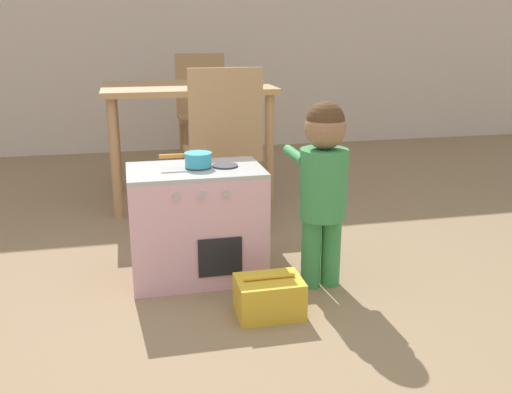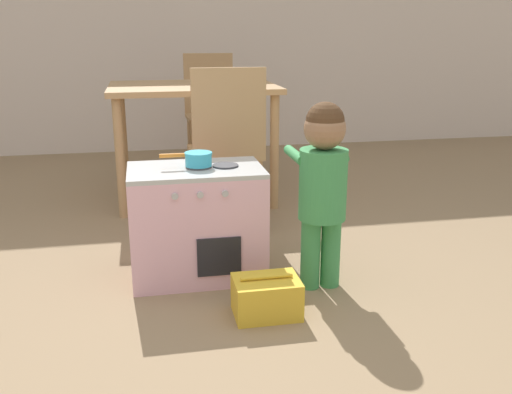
{
  "view_description": "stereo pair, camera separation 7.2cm",
  "coord_description": "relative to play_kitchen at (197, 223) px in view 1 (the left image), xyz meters",
  "views": [
    {
      "loc": [
        -0.27,
        -1.69,
        1.12
      ],
      "look_at": [
        0.28,
        0.7,
        0.39
      ],
      "focal_mm": 40.0,
      "sensor_mm": 36.0,
      "label": 1
    },
    {
      "loc": [
        -0.19,
        -1.7,
        1.12
      ],
      "look_at": [
        0.28,
        0.7,
        0.39
      ],
      "focal_mm": 40.0,
      "sensor_mm": 36.0,
      "label": 2
    }
  ],
  "objects": [
    {
      "name": "ground_plane",
      "position": [
        -0.02,
        -0.77,
        -0.26
      ],
      "size": [
        16.0,
        16.0,
        0.0
      ],
      "primitive_type": "plane",
      "color": "#8E7556"
    },
    {
      "name": "play_kitchen",
      "position": [
        0.0,
        0.0,
        0.0
      ],
      "size": [
        0.6,
        0.39,
        0.52
      ],
      "color": "#EAB2C6",
      "rests_on": "ground_plane"
    },
    {
      "name": "cup_on_table",
      "position": [
        0.21,
        1.13,
        0.54
      ],
      "size": [
        0.08,
        0.08,
        0.08
      ],
      "color": "teal",
      "rests_on": "dining_table"
    },
    {
      "name": "wall_back",
      "position": [
        -0.02,
        2.94,
        1.04
      ],
      "size": [
        10.0,
        0.06,
        2.6
      ],
      "color": "beige",
      "rests_on": "ground_plane"
    },
    {
      "name": "dining_chair_near",
      "position": [
        0.22,
        0.58,
        0.23
      ],
      "size": [
        0.39,
        0.39,
        0.92
      ],
      "color": "tan",
      "rests_on": "ground_plane"
    },
    {
      "name": "toy_basket",
      "position": [
        0.23,
        -0.44,
        -0.18
      ],
      "size": [
        0.26,
        0.19,
        0.17
      ],
      "color": "gold",
      "rests_on": "ground_plane"
    },
    {
      "name": "child_figure",
      "position": [
        0.52,
        -0.22,
        0.25
      ],
      "size": [
        0.23,
        0.34,
        0.83
      ],
      "color": "#3D9351",
      "rests_on": "ground_plane"
    },
    {
      "name": "dining_table",
      "position": [
        0.11,
        1.26,
        0.39
      ],
      "size": [
        1.06,
        0.77,
        0.76
      ],
      "color": "tan",
      "rests_on": "ground_plane"
    },
    {
      "name": "dining_chair_far",
      "position": [
        0.31,
        2.03,
        0.23
      ],
      "size": [
        0.39,
        0.39,
        0.92
      ],
      "rotation": [
        0.0,
        0.0,
        3.14
      ],
      "color": "tan",
      "rests_on": "ground_plane"
    },
    {
      "name": "toy_pot",
      "position": [
        0.01,
        0.0,
        0.3
      ],
      "size": [
        0.23,
        0.12,
        0.06
      ],
      "color": "#38B2D6",
      "rests_on": "play_kitchen"
    }
  ]
}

